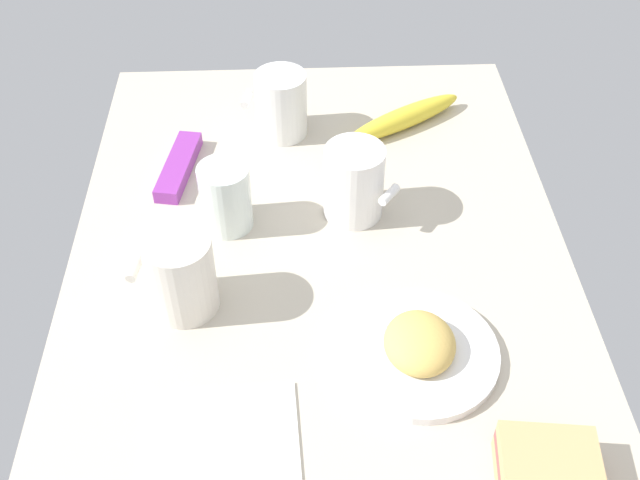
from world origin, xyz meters
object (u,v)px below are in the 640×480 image
(glass_of_milk, at_px, (226,200))
(snack_bar, at_px, (179,166))
(coffee_mug_spare, at_px, (181,274))
(banana, at_px, (404,118))
(coffee_mug_milky, at_px, (281,104))
(plate_of_food, at_px, (419,348))
(paper_napkin, at_px, (224,451))
(coffee_mug_black, at_px, (354,182))

(glass_of_milk, bearing_deg, snack_bar, 33.96)
(coffee_mug_spare, height_order, banana, coffee_mug_spare)
(coffee_mug_milky, height_order, coffee_mug_spare, coffee_mug_spare)
(plate_of_food, relative_size, banana, 0.93)
(coffee_mug_spare, distance_m, snack_bar, 0.26)
(glass_of_milk, distance_m, banana, 0.33)
(glass_of_milk, height_order, banana, glass_of_milk)
(banana, bearing_deg, coffee_mug_spare, 138.84)
(coffee_mug_spare, height_order, glass_of_milk, coffee_mug_spare)
(glass_of_milk, bearing_deg, coffee_mug_spare, 162.48)
(paper_napkin, bearing_deg, coffee_mug_spare, 15.36)
(coffee_mug_milky, xyz_separation_m, glass_of_milk, (-0.20, 0.07, -0.01))
(coffee_mug_milky, relative_size, banana, 0.51)
(coffee_mug_black, height_order, snack_bar, coffee_mug_black)
(glass_of_milk, relative_size, paper_napkin, 0.61)
(plate_of_food, xyz_separation_m, coffee_mug_milky, (0.43, 0.15, 0.04))
(glass_of_milk, distance_m, snack_bar, 0.14)
(banana, bearing_deg, coffee_mug_milky, 91.66)
(coffee_mug_spare, xyz_separation_m, banana, (0.35, -0.30, -0.04))
(plate_of_food, xyz_separation_m, coffee_mug_black, (0.24, 0.06, 0.04))
(coffee_mug_milky, xyz_separation_m, snack_bar, (-0.09, 0.15, -0.04))
(coffee_mug_black, distance_m, glass_of_milk, 0.17)
(coffee_mug_black, relative_size, banana, 0.53)
(snack_bar, xyz_separation_m, paper_napkin, (-0.45, -0.09, -0.01))
(coffee_mug_black, bearing_deg, plate_of_food, -167.19)
(plate_of_food, relative_size, paper_napkin, 1.19)
(banana, bearing_deg, snack_bar, 105.97)
(coffee_mug_black, height_order, coffee_mug_milky, coffee_mug_black)
(coffee_mug_milky, relative_size, snack_bar, 0.71)
(coffee_mug_black, distance_m, coffee_mug_spare, 0.26)
(coffee_mug_spare, bearing_deg, glass_of_milk, -17.52)
(plate_of_food, bearing_deg, coffee_mug_spare, 71.81)
(banana, relative_size, snack_bar, 1.38)
(coffee_mug_black, xyz_separation_m, coffee_mug_milky, (0.19, 0.09, -0.00))
(paper_napkin, bearing_deg, glass_of_milk, 1.77)
(coffee_mug_black, distance_m, snack_bar, 0.26)
(coffee_mug_milky, bearing_deg, glass_of_milk, 160.18)
(plate_of_food, height_order, coffee_mug_black, coffee_mug_black)
(plate_of_food, xyz_separation_m, banana, (0.44, -0.04, 0.00))
(coffee_mug_spare, distance_m, banana, 0.46)
(coffee_mug_milky, bearing_deg, coffee_mug_spare, 161.11)
(coffee_mug_spare, bearing_deg, coffee_mug_black, -53.57)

